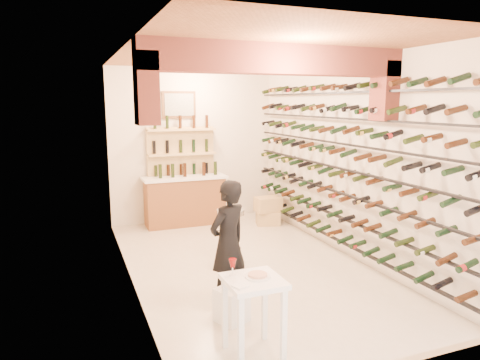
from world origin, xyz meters
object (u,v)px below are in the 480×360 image
(person, at_px, (228,243))
(crate_lower, at_px, (268,218))
(chrome_barstool, at_px, (230,232))
(wine_rack, at_px, (335,162))
(tasting_table, at_px, (253,292))
(white_stool, at_px, (232,305))
(back_counter, at_px, (185,199))

(person, xyz_separation_m, crate_lower, (2.00, 3.12, -0.65))
(person, bearing_deg, chrome_barstool, -138.74)
(wine_rack, height_order, person, wine_rack)
(wine_rack, xyz_separation_m, tasting_table, (-2.41, -2.29, -0.89))
(wine_rack, distance_m, chrome_barstool, 2.04)
(chrome_barstool, relative_size, crate_lower, 1.85)
(wine_rack, bearing_deg, chrome_barstool, 174.23)
(tasting_table, relative_size, chrome_barstool, 1.12)
(wine_rack, height_order, chrome_barstool, wine_rack)
(white_stool, relative_size, chrome_barstool, 0.45)
(wine_rack, relative_size, white_stool, 14.42)
(white_stool, height_order, person, person)
(back_counter, relative_size, chrome_barstool, 1.95)
(wine_rack, distance_m, tasting_table, 3.44)
(wine_rack, xyz_separation_m, chrome_barstool, (-1.74, 0.18, -1.04))
(chrome_barstool, xyz_separation_m, crate_lower, (1.49, 1.82, -0.36))
(white_stool, distance_m, crate_lower, 4.16)
(tasting_table, bearing_deg, person, 82.18)
(wine_rack, distance_m, white_stool, 3.15)
(wine_rack, bearing_deg, crate_lower, 96.99)
(back_counter, xyz_separation_m, person, (-0.42, -3.77, 0.26))
(back_counter, xyz_separation_m, crate_lower, (1.59, -0.65, -0.39))
(white_stool, distance_m, chrome_barstool, 1.88)
(back_counter, bearing_deg, chrome_barstool, -87.88)
(person, distance_m, crate_lower, 3.77)
(white_stool, height_order, crate_lower, white_stool)
(crate_lower, bearing_deg, back_counter, 157.73)
(wine_rack, bearing_deg, back_counter, 124.66)
(person, bearing_deg, tasting_table, 54.91)
(person, bearing_deg, white_stool, 47.59)
(tasting_table, relative_size, white_stool, 2.46)
(wine_rack, relative_size, person, 3.61)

